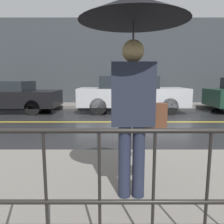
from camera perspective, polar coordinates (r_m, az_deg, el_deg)
The scene contains 8 objects.
ground_plane at distance 7.59m, azimuth 9.99°, elevation -2.59°, with size 80.00×80.00×0.00m, color #262628.
sidewalk_near at distance 3.28m, azimuth 24.78°, elevation -17.79°, with size 28.00×2.78×0.13m.
sidewalk_far at distance 11.57m, azimuth 6.54°, elevation 1.75°, with size 28.00×1.61×0.13m.
lane_marking at distance 7.58m, azimuth 9.99°, elevation -2.56°, with size 25.20×0.12×0.01m.
building_storefront at distance 12.46m, azimuth 6.23°, elevation 12.72°, with size 28.00×0.30×4.67m.
pedestrian at distance 2.42m, azimuth 5.75°, elevation 18.42°, with size 1.15×1.15×2.20m.
car_black at distance 10.64m, azimuth -25.71°, elevation 3.77°, with size 4.41×1.84×1.35m.
car_silver at distance 9.61m, azimuth 5.10°, elevation 4.78°, with size 4.67×1.75×1.57m.
Camera 1 is at (-1.31, -7.32, 1.49)m, focal length 35.00 mm.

